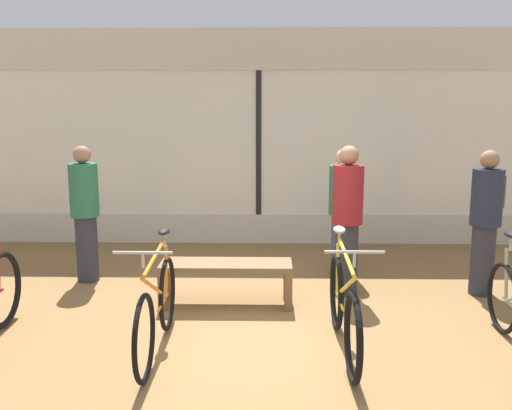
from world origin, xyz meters
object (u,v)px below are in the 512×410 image
bicycle_right (344,308)px  customer_by_window (486,218)px  display_bench (226,270)px  customer_near_bench (347,218)px  customer_mid_floor (85,211)px  customer_near_rack (342,208)px  bicycle_left (157,308)px

bicycle_right → customer_by_window: bearing=41.1°
customer_by_window → display_bench: bearing=-171.9°
display_bench → customer_near_bench: (1.33, 0.37, 0.50)m
customer_by_window → customer_near_bench: customer_near_bench is taller
bicycle_right → display_bench: bicycle_right is taller
customer_mid_floor → customer_by_window: bearing=-4.8°
customer_near_rack → customer_near_bench: bearing=-93.1°
bicycle_right → customer_mid_floor: (-2.85, 1.93, 0.47)m
bicycle_right → customer_mid_floor: 3.47m
display_bench → customer_near_rack: (1.37, 1.11, 0.47)m
bicycle_right → customer_by_window: 2.40m
bicycle_left → customer_near_bench: 2.45m
display_bench → bicycle_left: bearing=-113.7°
customer_near_bench → bicycle_left: bearing=-140.1°
bicycle_left → display_bench: bicycle_left is taller
bicycle_left → customer_near_bench: size_ratio=1.03×
customer_near_rack → bicycle_right: bearing=-96.6°
customer_by_window → customer_near_bench: 1.55m
customer_mid_floor → customer_near_bench: 3.10m
customer_near_rack → customer_mid_floor: size_ratio=0.96×
display_bench → customer_mid_floor: 1.98m
bicycle_right → customer_near_rack: (0.26, 2.25, 0.46)m
display_bench → customer_near_rack: size_ratio=0.88×
bicycle_right → customer_near_rack: 2.31m
customer_by_window → customer_near_bench: size_ratio=0.97×
bicycle_right → customer_near_bench: customer_near_bench is taller
bicycle_left → display_bench: (0.52, 1.17, -0.01)m
bicycle_right → display_bench: 1.58m
bicycle_left → customer_by_window: (3.39, 1.59, 0.48)m
customer_near_rack → customer_near_bench: (-0.04, -0.75, 0.03)m
bicycle_left → customer_mid_floor: customer_mid_floor is taller
customer_mid_floor → bicycle_right: bearing=-34.0°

